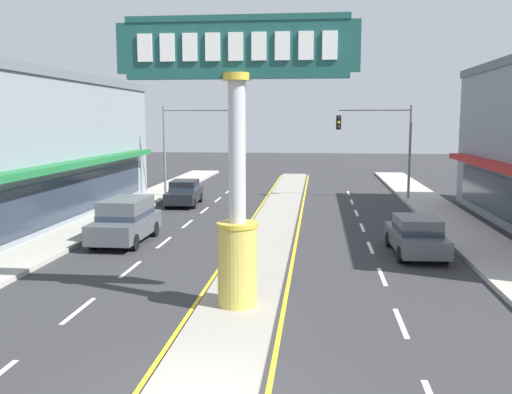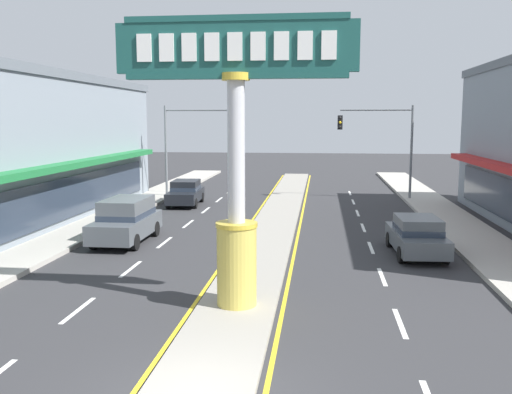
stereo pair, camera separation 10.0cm
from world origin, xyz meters
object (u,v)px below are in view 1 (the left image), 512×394
object	(u,v)px
traffic_light_left_side	(190,135)
traffic_light_right_side	(383,136)
sedan_far_right_lane	(416,235)
suv_near_right_lane	(126,220)
sedan_near_left_lane	(184,192)
district_sign	(237,158)

from	to	relation	value
traffic_light_left_side	traffic_light_right_side	bearing A→B (deg)	1.97
traffic_light_left_side	sedan_far_right_lane	xyz separation A→B (m)	(12.39, -14.79, -3.46)
suv_near_right_lane	sedan_far_right_lane	world-z (taller)	suv_near_right_lane
traffic_light_left_side	sedan_near_left_lane	bearing A→B (deg)	-84.66
traffic_light_left_side	sedan_far_right_lane	bearing A→B (deg)	-50.05
sedan_far_right_lane	sedan_near_left_lane	bearing A→B (deg)	135.79
traffic_light_right_side	sedan_far_right_lane	world-z (taller)	traffic_light_right_side
traffic_light_left_side	sedan_near_left_lane	xyz separation A→B (m)	(0.28, -3.01, -3.46)
district_sign	sedan_near_left_lane	xyz separation A→B (m)	(-6.05, 18.92, -3.47)
sedan_far_right_lane	suv_near_right_lane	bearing A→B (deg)	175.32
suv_near_right_lane	traffic_light_right_side	bearing A→B (deg)	48.98
sedan_near_left_lane	suv_near_right_lane	bearing A→B (deg)	-89.98
suv_near_right_lane	sedan_far_right_lane	distance (m)	12.15
district_sign	traffic_light_right_side	xyz separation A→B (m)	(6.34, 22.37, -0.01)
traffic_light_right_side	traffic_light_left_side	bearing A→B (deg)	-178.03
traffic_light_right_side	suv_near_right_lane	distance (m)	19.15
district_sign	sedan_near_left_lane	bearing A→B (deg)	107.75
suv_near_right_lane	sedan_far_right_lane	size ratio (longest dim) A/B	1.05
traffic_light_left_side	traffic_light_right_side	distance (m)	12.68
sedan_far_right_lane	sedan_near_left_lane	xyz separation A→B (m)	(-12.11, 11.78, 0.00)
traffic_light_left_side	suv_near_right_lane	bearing A→B (deg)	-88.82
district_sign	sedan_far_right_lane	size ratio (longest dim) A/B	1.79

